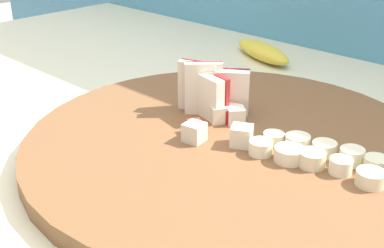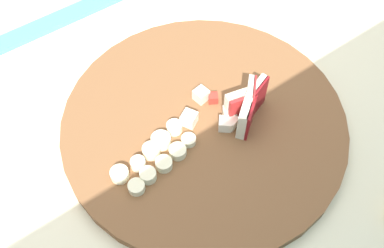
# 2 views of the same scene
# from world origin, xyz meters

# --- Properties ---
(tiled_countertop) EXTENTS (1.34, 0.79, 0.88)m
(tiled_countertop) POSITION_xyz_m (0.00, -0.00, 0.43)
(tiled_countertop) COLOR beige
(tiled_countertop) RESTS_ON ground
(cutting_board) EXTENTS (0.45, 0.45, 0.02)m
(cutting_board) POSITION_xyz_m (0.09, -0.02, 0.88)
(cutting_board) COLOR brown
(cutting_board) RESTS_ON tiled_countertop
(apple_wedge_fan) EXTENTS (0.08, 0.06, 0.06)m
(apple_wedge_fan) POSITION_xyz_m (0.03, 0.01, 0.92)
(apple_wedge_fan) COLOR #A32323
(apple_wedge_fan) RESTS_ON cutting_board
(apple_dice_pile) EXTENTS (0.08, 0.09, 0.02)m
(apple_dice_pile) POSITION_xyz_m (0.07, -0.02, 0.90)
(apple_dice_pile) COLOR white
(apple_dice_pile) RESTS_ON cutting_board
(banana_slice_rows) EXTENTS (0.14, 0.08, 0.02)m
(banana_slice_rows) POSITION_xyz_m (0.19, -0.00, 0.89)
(banana_slice_rows) COLOR white
(banana_slice_rows) RESTS_ON cutting_board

